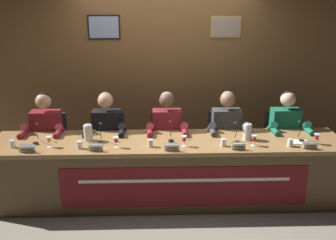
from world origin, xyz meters
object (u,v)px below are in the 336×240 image
Objects in this scene: water_pitcher_left_side at (88,133)px; microphone_left at (100,136)px; microphone_far_left at (36,137)px; water_cup_far_right at (290,143)px; chair_left at (109,148)px; microphone_right at (237,136)px; water_cup_left at (80,145)px; juice_glass_far_right at (317,137)px; juice_glass_far_left at (49,140)px; nameplate_far_right at (310,145)px; microphone_center at (171,134)px; juice_glass_right at (254,138)px; conference_table at (169,163)px; juice_glass_center at (184,139)px; nameplate_left at (96,147)px; water_cup_far_left at (13,144)px; document_stack_far_right at (299,142)px; nameplate_right at (238,146)px; water_pitcher_right_side at (248,132)px; panelist_far_left at (45,134)px; chair_center at (167,147)px; water_cup_right at (223,143)px; chair_far_left at (51,149)px; nameplate_far_left at (27,149)px; juice_glass_left at (116,140)px; water_cup_center at (150,144)px; panelist_center at (167,133)px; nameplate_center at (172,147)px; panelist_far_right at (287,131)px; panelist_left at (106,133)px; microphone_far_right at (301,135)px; chair_right at (223,147)px.

microphone_left is at bearing -26.38° from water_pitcher_left_side.
microphone_far_left is 2.54× the size of water_cup_far_right.
microphone_right reaches higher than chair_left.
juice_glass_far_right reaches higher than water_cup_left.
chair_left is (0.56, 0.75, -0.40)m from juice_glass_far_left.
microphone_left is 1.38× the size of nameplate_far_right.
microphone_right is at bearing -5.43° from microphone_center.
water_pitcher_left_side is (-2.47, 0.33, 0.05)m from nameplate_far_right.
microphone_far_left is at bearing 176.17° from juice_glass_right.
water_cup_left is at bearing -175.06° from microphone_right.
chair_left is (-0.77, 0.70, -0.09)m from conference_table.
microphone_center is at bearing 76.91° from conference_table.
microphone_far_left is 1.74× the size of juice_glass_center.
nameplate_left is at bearing -91.96° from chair_left.
water_cup_far_left is (-1.73, -0.04, 0.27)m from conference_table.
chair_left is 2.39m from document_stack_far_right.
document_stack_far_right is (0.74, 0.19, -0.03)m from nameplate_right.
water_pitcher_right_side reaches higher than nameplate_left.
panelist_far_left is 0.43m from microphone_far_left.
chair_center is 0.89m from juice_glass_center.
juice_glass_far_right reaches higher than nameplate_far_right.
water_cup_right is at bearing -8.47° from water_pitcher_left_side.
juice_glass_far_right is at bearing 10.11° from water_cup_far_right.
water_cup_far_right is (1.18, -0.04, -0.05)m from juice_glass_center.
chair_far_left is 10.50× the size of water_cup_left.
nameplate_far_left is at bearing -168.91° from microphone_center.
water_cup_right is at bearing -6.37° from microphone_left.
juice_glass_left is at bearing 6.17° from nameplate_far_left.
chair_center is at bearing 29.48° from juice_glass_far_left.
water_cup_left is 1.00× the size of water_cup_center.
panelist_center is 7.46× the size of nameplate_center.
chair_far_left is at bearing 176.26° from panelist_far_right.
juice_glass_center is 0.62m from microphone_right.
juice_glass_far_left is 2.25m from water_pitcher_right_side.
panelist_far_right is 0.73m from water_pitcher_right_side.
water_cup_far_left is 0.07× the size of panelist_left.
chair_far_left is 1.00× the size of chair_left.
chair_center is 1.71m from microphone_far_right.
water_cup_left is 0.27m from microphone_left.
panelist_center is 9.84× the size of juice_glass_far_right.
microphone_center reaches higher than water_pitcher_left_side.
water_cup_center is (1.52, -0.03, 0.00)m from water_cup_far_left.
chair_right is at bearing 4.98° from panelist_far_left.
panelist_far_right reaches higher than document_stack_far_right.
nameplate_far_left is 0.82× the size of microphone_right.
chair_center is at bearing 92.00° from nameplate_center.
water_cup_center is (-0.38, -0.00, -0.05)m from juice_glass_center.
water_cup_left is 0.69× the size of juice_glass_far_right.
water_cup_left is 1.15m from juice_glass_center.
microphone_far_left is 0.86m from panelist_left.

